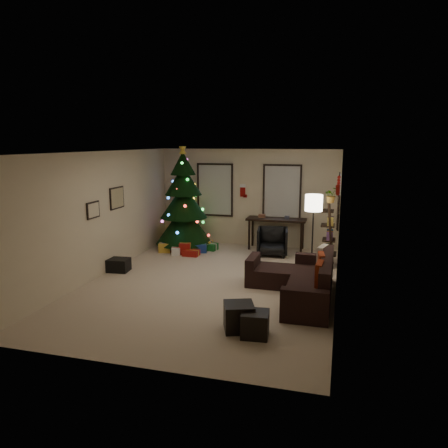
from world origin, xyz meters
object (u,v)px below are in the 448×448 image
Objects in this scene: bookshelf at (330,235)px; christmas_tree at (184,205)px; desk at (276,222)px; sofa at (302,282)px; desk_chair at (272,241)px.

christmas_tree is at bearing 169.07° from bookshelf.
desk is (2.47, 0.52, -0.43)m from christmas_tree.
desk is 1.04× the size of bookshelf.
sofa is 3.42× the size of desk_chair.
christmas_tree reaches higher than sofa.
christmas_tree is 1.16× the size of sofa.
desk is (-1.02, 3.45, 0.49)m from sofa.
sofa is 1.62× the size of bookshelf.
desk reaches higher than sofa.
sofa reaches higher than desk_chair.
christmas_tree is 2.61m from desk_chair.
christmas_tree is 4.01m from bookshelf.
bookshelf is (1.45, -1.28, -0.01)m from desk.
bookshelf is at bearing -41.47° from desk.
christmas_tree is 2.56m from desk.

